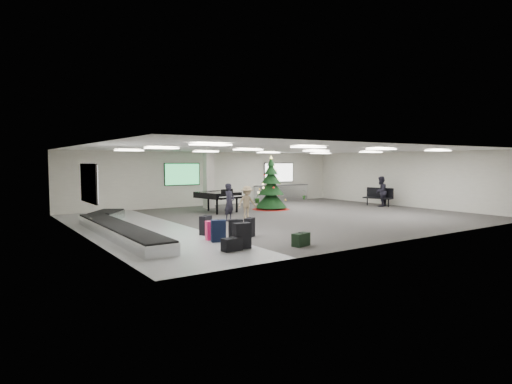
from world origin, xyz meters
TOP-DOWN VIEW (x-y plane):
  - ground at (0.00, 0.00)m, footprint 18.00×18.00m
  - room_envelope at (-0.38, 0.67)m, footprint 18.02×14.02m
  - baggage_carousel at (-7.84, -0.08)m, footprint 2.28×9.71m
  - service_counter at (5.00, 6.65)m, footprint 4.05×0.65m
  - suitcase_0 at (-5.54, -5.08)m, footprint 0.53×0.34m
  - suitcase_1 at (-5.04, -3.91)m, footprint 0.53×0.41m
  - pink_suitcase at (-5.59, -3.28)m, footprint 0.43×0.28m
  - suitcase_3 at (-4.23, -3.50)m, footprint 0.50×0.45m
  - navy_suitcase at (-5.60, -3.72)m, footprint 0.54×0.43m
  - green_duffel at (-3.80, -5.74)m, footprint 0.66×0.44m
  - suitcase_8 at (-5.30, -2.27)m, footprint 0.53×0.47m
  - black_duffel at (-5.96, -5.19)m, footprint 0.61×0.38m
  - christmas_tree at (1.53, 3.10)m, footprint 2.08×2.08m
  - grand_piano at (-1.54, 3.53)m, footprint 2.01×2.42m
  - bench at (7.88, 0.94)m, footprint 0.94×1.78m
  - traveler_a at (-2.75, 0.37)m, footprint 0.72×0.62m
  - traveler_b at (-1.70, 0.56)m, footprint 0.99×0.58m
  - traveler_bench at (7.69, 0.67)m, footprint 1.01×0.89m
  - potted_plant_left at (2.84, 6.33)m, footprint 0.47×0.42m
  - potted_plant_right at (6.70, 6.50)m, footprint 0.49×0.49m

SIDE VIEW (x-z plane):
  - ground at x=0.00m, z-range 0.00..0.00m
  - black_duffel at x=-5.96m, z-range -0.01..0.39m
  - green_duffel at x=-3.80m, z-range -0.01..0.41m
  - baggage_carousel at x=-7.84m, z-range 0.00..0.43m
  - pink_suitcase at x=-5.59m, z-range -0.01..0.65m
  - suitcase_3 at x=-4.23m, z-range -0.01..0.67m
  - suitcase_8 at x=-5.30m, z-range -0.01..0.69m
  - potted_plant_left at x=2.84m, z-range 0.00..0.72m
  - suitcase_1 at x=-5.04m, z-range -0.01..0.73m
  - navy_suitcase at x=-5.60m, z-range -0.01..0.73m
  - potted_plant_right at x=6.70m, z-range 0.00..0.78m
  - suitcase_0 at x=-5.54m, z-range -0.01..0.79m
  - service_counter at x=5.00m, z-range 0.01..1.09m
  - bench at x=7.88m, z-range 0.07..1.15m
  - traveler_b at x=-1.70m, z-range 0.00..1.51m
  - traveler_a at x=-2.75m, z-range 0.00..1.66m
  - grand_piano at x=-1.54m, z-range 0.26..1.50m
  - traveler_bench at x=7.69m, z-range 0.00..1.77m
  - christmas_tree at x=1.53m, z-range -0.47..2.50m
  - room_envelope at x=-0.38m, z-range 0.73..3.94m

